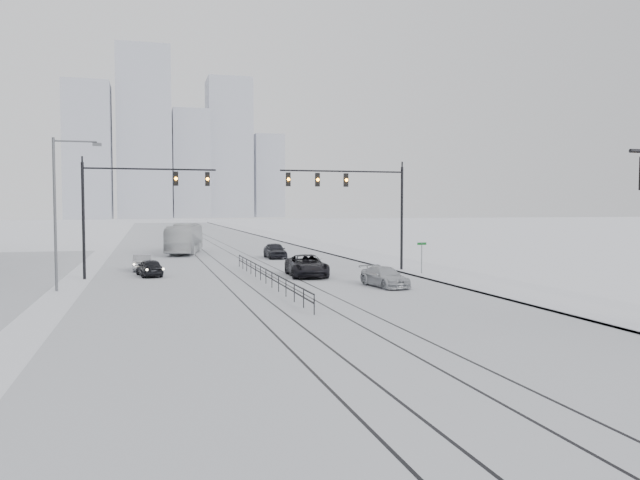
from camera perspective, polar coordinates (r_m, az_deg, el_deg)
The scene contains 16 objects.
road at distance 69.84m, azimuth -9.48°, elevation -1.06°, with size 22.00×260.00×0.02m, color silver.
sidewalk_east at distance 72.51m, azimuth 1.19°, elevation -0.82°, with size 5.00×260.00×0.16m, color silver.
curb at distance 71.84m, azimuth -0.68°, elevation -0.87°, with size 0.10×260.00×0.12m, color gray.
tram_rails at distance 50.07m, azimuth -7.07°, elevation -2.63°, with size 5.30×180.00×0.01m.
skyline at distance 284.34m, azimuth -13.11°, elevation 8.14°, with size 96.00×48.00×72.00m.
traffic_mast_ne at distance 46.91m, azimuth 3.73°, elevation 4.02°, with size 9.60×0.37×8.00m.
traffic_mast_nw at distance 45.30m, azimuth -17.10°, elevation 3.69°, with size 9.10×0.37×8.00m.
street_light_west at distance 39.59m, azimuth -22.67°, elevation 3.18°, with size 2.73×0.25×9.00m.
median_fence at distance 40.20m, azimuth -4.97°, elevation -3.29°, with size 0.06×24.00×1.00m.
street_sign at distance 45.61m, azimuth 9.28°, elevation -1.21°, with size 0.70×0.06×2.40m.
sedan_sb_inner at distance 46.04m, azimuth -15.31°, elevation -2.46°, with size 1.47×3.66×1.25m, color black.
sedan_sb_outer at distance 50.32m, azimuth -15.93°, elevation -2.01°, with size 1.33×3.82×1.26m, color #9A9BA1.
sedan_nb_front at distance 44.30m, azimuth -1.22°, elevation -2.38°, with size 2.55×5.53×1.54m, color black.
sedan_nb_right at distance 38.76m, azimuth 5.93°, elevation -3.40°, with size 1.72×4.24×1.23m, color #B3B6BB.
sedan_nb_far at distance 60.09m, azimuth -4.14°, elevation -0.98°, with size 1.77×4.39×1.50m, color black.
box_truck at distance 67.63m, azimuth -12.28°, elevation 0.10°, with size 2.64×11.27×3.14m, color silver.
Camera 1 is at (-7.30, -9.29, 4.95)m, focal length 35.00 mm.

